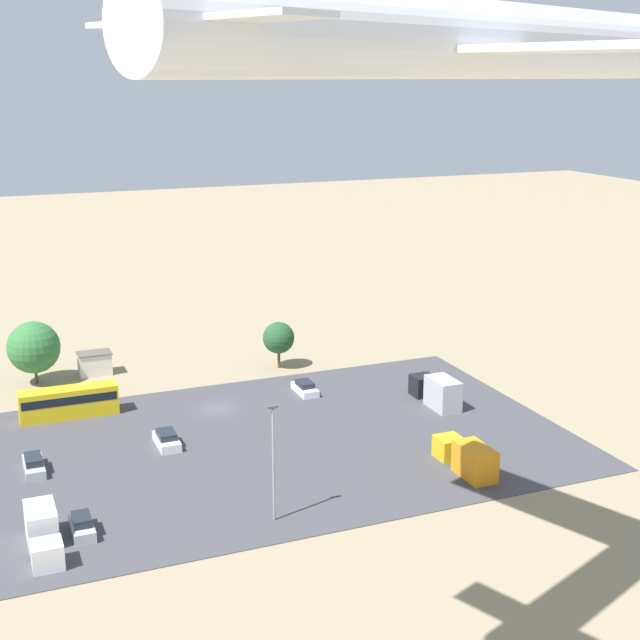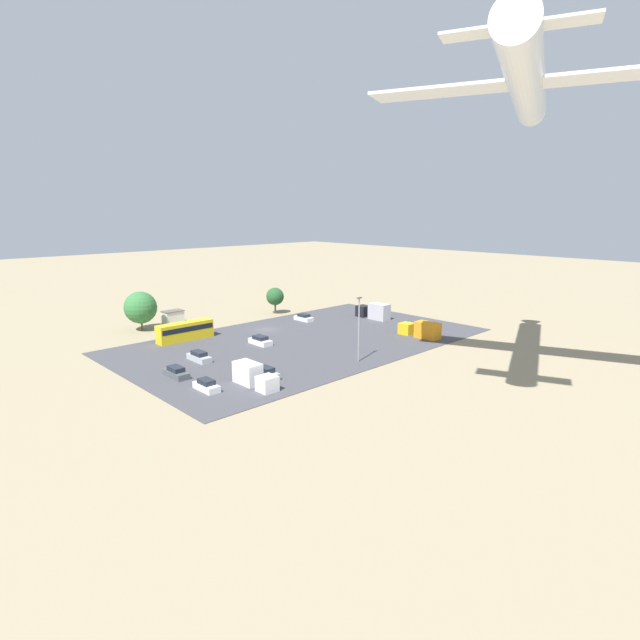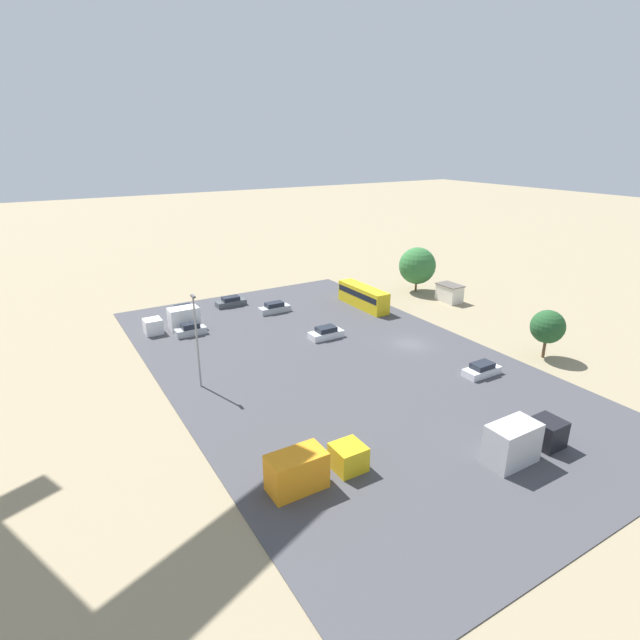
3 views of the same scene
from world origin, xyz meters
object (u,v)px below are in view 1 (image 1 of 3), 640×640
at_px(bus, 69,401).
at_px(parked_car_2, 167,440).
at_px(shed_building, 95,363).
at_px(parked_truck_1, 467,457).
at_px(parked_car_3, 34,465).
at_px(parked_car_4, 305,388).
at_px(parked_car_5, 82,526).
at_px(airplane, 475,39).
at_px(parked_truck_2, 43,532).
at_px(parked_truck_0, 437,391).

height_order(bus, parked_car_2, bus).
distance_m(shed_building, parked_truck_1, 50.06).
bearing_deg(parked_car_3, shed_building, -109.84).
xyz_separation_m(parked_car_4, parked_car_5, (28.51, 23.95, 0.08)).
bearing_deg(airplane, shed_building, 168.48).
relative_size(parked_car_4, parked_truck_2, 0.60).
relative_size(parked_car_2, parked_truck_0, 0.57).
height_order(parked_car_4, parked_car_5, parked_car_5).
bearing_deg(shed_building, bus, 70.72).
xyz_separation_m(parked_car_3, airplane, (-21.75, 38.37, 36.62)).
distance_m(parked_truck_0, parked_truck_1, 17.43).
height_order(bus, parked_truck_2, bus).
bearing_deg(bus, parked_car_4, 84.19).
bearing_deg(parked_car_4, airplane, 79.21).
relative_size(parked_truck_1, airplane, 0.20).
xyz_separation_m(bus, parked_car_2, (-7.94, 11.68, -1.12)).
relative_size(parked_car_2, parked_truck_1, 0.57).
bearing_deg(parked_car_4, parked_truck_0, 143.45).
bearing_deg(airplane, parked_car_4, 147.08).
bearing_deg(airplane, parked_truck_1, 124.16).
bearing_deg(parked_truck_2, parked_car_4, -141.56).
relative_size(parked_car_4, parked_truck_1, 0.55).
bearing_deg(bus, parked_car_2, 34.20).
xyz_separation_m(parked_car_2, parked_car_3, (12.76, 1.26, 0.01)).
relative_size(parked_car_2, airplane, 0.11).
bearing_deg(bus, parked_truck_2, -10.97).
bearing_deg(parked_car_5, parked_car_2, 55.57).
relative_size(parked_truck_1, parked_truck_2, 1.09).
xyz_separation_m(bus, airplane, (-16.93, 51.31, 35.51)).
distance_m(bus, airplane, 64.66).
bearing_deg(parked_truck_2, parked_car_3, -92.16).
height_order(shed_building, parked_truck_1, parked_truck_1).
xyz_separation_m(parked_car_5, parked_truck_1, (-34.72, 1.48, 0.69)).
bearing_deg(shed_building, parked_truck_1, 123.53).
xyz_separation_m(bus, parked_truck_2, (5.38, 27.73, -0.43)).
bearing_deg(parked_car_3, parked_car_4, -161.67).
height_order(parked_truck_2, airplane, airplane).
distance_m(shed_building, parked_car_3, 28.26).
bearing_deg(bus, parked_car_3, -20.41).
relative_size(parked_car_3, parked_car_5, 1.18).
xyz_separation_m(parked_truck_2, airplane, (-22.31, 23.59, 35.94)).
relative_size(bus, parked_car_4, 2.34).
relative_size(shed_building, parked_car_4, 0.93).
bearing_deg(parked_truck_1, airplane, -123.71).
xyz_separation_m(bus, parked_truck_1, (-32.42, 28.10, -0.39)).
relative_size(parked_car_3, parked_truck_2, 0.65).
distance_m(bus, parked_truck_1, 42.90).
bearing_deg(parked_truck_1, shed_building, 123.53).
height_order(parked_car_3, airplane, airplane).
distance_m(parked_car_3, parked_car_5, 13.90).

